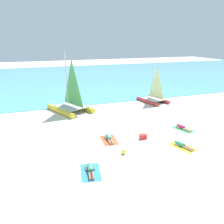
{
  "coord_description": "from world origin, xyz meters",
  "views": [
    {
      "loc": [
        -6.45,
        -12.39,
        7.34
      ],
      "look_at": [
        0.0,
        5.51,
        1.2
      ],
      "focal_mm": 36.56,
      "sensor_mm": 36.0,
      "label": 1
    }
  ],
  "objects_px": {
    "sailboat_yellow": "(71,103)",
    "beach_ball": "(124,152)",
    "sunbather_center_left": "(109,138)",
    "towel_leftmost": "(91,172)",
    "sunbather_rightmost": "(182,127)",
    "sunbather_leftmost": "(90,170)",
    "sunbather_center_right": "(182,145)",
    "towel_center_left": "(109,140)",
    "towel_rightmost": "(183,129)",
    "sailboat_red": "(154,97)",
    "cooler_box": "(143,137)",
    "towel_center_right": "(183,147)"
  },
  "relations": [
    {
      "from": "sailboat_yellow",
      "to": "beach_ball",
      "type": "height_order",
      "value": "sailboat_yellow"
    },
    {
      "from": "sailboat_yellow",
      "to": "sunbather_center_left",
      "type": "distance_m",
      "value": 8.3
    },
    {
      "from": "towel_leftmost",
      "to": "sunbather_center_left",
      "type": "height_order",
      "value": "sunbather_center_left"
    },
    {
      "from": "sailboat_yellow",
      "to": "sunbather_rightmost",
      "type": "distance_m",
      "value": 11.47
    },
    {
      "from": "sunbather_leftmost",
      "to": "sunbather_center_right",
      "type": "relative_size",
      "value": 1.01
    },
    {
      "from": "towel_center_left",
      "to": "sunbather_center_left",
      "type": "relative_size",
      "value": 1.21
    },
    {
      "from": "sunbather_center_left",
      "to": "beach_ball",
      "type": "xyz_separation_m",
      "value": [
        0.21,
        -2.46,
        0.03
      ]
    },
    {
      "from": "sunbather_center_right",
      "to": "towel_rightmost",
      "type": "relative_size",
      "value": 0.81
    },
    {
      "from": "sunbather_center_left",
      "to": "beach_ball",
      "type": "bearing_deg",
      "value": -80.43
    },
    {
      "from": "towel_rightmost",
      "to": "sunbather_rightmost",
      "type": "xyz_separation_m",
      "value": [
        -0.02,
        0.06,
        0.13
      ]
    },
    {
      "from": "towel_rightmost",
      "to": "beach_ball",
      "type": "relative_size",
      "value": 5.75
    },
    {
      "from": "sailboat_red",
      "to": "beach_ball",
      "type": "height_order",
      "value": "sailboat_red"
    },
    {
      "from": "sailboat_red",
      "to": "towel_center_left",
      "type": "xyz_separation_m",
      "value": [
        -8.6,
        -8.42,
        -0.69
      ]
    },
    {
      "from": "towel_center_left",
      "to": "sunbather_rightmost",
      "type": "relative_size",
      "value": 1.22
    },
    {
      "from": "towel_leftmost",
      "to": "sunbather_center_right",
      "type": "height_order",
      "value": "sunbather_center_right"
    },
    {
      "from": "sailboat_red",
      "to": "sunbather_leftmost",
      "type": "height_order",
      "value": "sailboat_red"
    },
    {
      "from": "sailboat_red",
      "to": "towel_leftmost",
      "type": "relative_size",
      "value": 2.46
    },
    {
      "from": "towel_leftmost",
      "to": "sunbather_leftmost",
      "type": "bearing_deg",
      "value": 79.94
    },
    {
      "from": "sailboat_red",
      "to": "sunbather_center_right",
      "type": "distance_m",
      "value": 11.93
    },
    {
      "from": "sunbather_rightmost",
      "to": "beach_ball",
      "type": "relative_size",
      "value": 4.71
    },
    {
      "from": "towel_center_left",
      "to": "sunbather_center_left",
      "type": "height_order",
      "value": "sunbather_center_left"
    },
    {
      "from": "sailboat_yellow",
      "to": "sunbather_center_left",
      "type": "xyz_separation_m",
      "value": [
        1.4,
        -8.14,
        -0.78
      ]
    },
    {
      "from": "sailboat_yellow",
      "to": "sunbather_rightmost",
      "type": "height_order",
      "value": "sailboat_yellow"
    },
    {
      "from": "sailboat_red",
      "to": "sunbather_center_right",
      "type": "bearing_deg",
      "value": -121.99
    },
    {
      "from": "towel_center_left",
      "to": "cooler_box",
      "type": "bearing_deg",
      "value": -14.39
    },
    {
      "from": "sunbather_center_left",
      "to": "sunbather_leftmost",
      "type": "bearing_deg",
      "value": -118.18
    },
    {
      "from": "towel_leftmost",
      "to": "towel_center_left",
      "type": "height_order",
      "value": "same"
    },
    {
      "from": "towel_center_left",
      "to": "cooler_box",
      "type": "xyz_separation_m",
      "value": [
        2.53,
        -0.65,
        0.17
      ]
    },
    {
      "from": "towel_center_right",
      "to": "sunbather_center_right",
      "type": "distance_m",
      "value": 0.14
    },
    {
      "from": "sunbather_center_left",
      "to": "towel_center_right",
      "type": "relative_size",
      "value": 0.82
    },
    {
      "from": "towel_center_right",
      "to": "towel_rightmost",
      "type": "distance_m",
      "value": 3.51
    },
    {
      "from": "beach_ball",
      "to": "sunbather_rightmost",
      "type": "bearing_deg",
      "value": 20.81
    },
    {
      "from": "towel_rightmost",
      "to": "towel_center_left",
      "type": "bearing_deg",
      "value": 179.77
    },
    {
      "from": "towel_leftmost",
      "to": "towel_center_left",
      "type": "xyz_separation_m",
      "value": [
        2.44,
        3.76,
        0.0
      ]
    },
    {
      "from": "sunbather_leftmost",
      "to": "cooler_box",
      "type": "bearing_deg",
      "value": 41.6
    },
    {
      "from": "sailboat_red",
      "to": "cooler_box",
      "type": "bearing_deg",
      "value": -135.8
    },
    {
      "from": "towel_center_right",
      "to": "beach_ball",
      "type": "bearing_deg",
      "value": 174.06
    },
    {
      "from": "beach_ball",
      "to": "towel_leftmost",
      "type": "bearing_deg",
      "value": -152.85
    },
    {
      "from": "sailboat_red",
      "to": "sunbather_rightmost",
      "type": "xyz_separation_m",
      "value": [
        -1.98,
        -8.38,
        -0.57
      ]
    },
    {
      "from": "sunbather_leftmost",
      "to": "sunbather_rightmost",
      "type": "bearing_deg",
      "value": 32.46
    },
    {
      "from": "sailboat_red",
      "to": "sunbather_rightmost",
      "type": "distance_m",
      "value": 8.63
    },
    {
      "from": "sunbather_center_right",
      "to": "sailboat_red",
      "type": "bearing_deg",
      "value": 52.9
    },
    {
      "from": "towel_rightmost",
      "to": "beach_ball",
      "type": "distance_m",
      "value": 6.85
    },
    {
      "from": "sunbather_center_right",
      "to": "cooler_box",
      "type": "relative_size",
      "value": 3.08
    },
    {
      "from": "sailboat_red",
      "to": "towel_center_left",
      "type": "bearing_deg",
      "value": -147.61
    },
    {
      "from": "towel_center_right",
      "to": "sunbather_center_left",
      "type": "bearing_deg",
      "value": 147.3
    },
    {
      "from": "towel_leftmost",
      "to": "towel_rightmost",
      "type": "xyz_separation_m",
      "value": [
        9.08,
        3.73,
        0.0
      ]
    },
    {
      "from": "sunbather_center_right",
      "to": "cooler_box",
      "type": "xyz_separation_m",
      "value": [
        -1.99,
        2.13,
        0.05
      ]
    },
    {
      "from": "cooler_box",
      "to": "sunbather_rightmost",
      "type": "bearing_deg",
      "value": 9.54
    },
    {
      "from": "sunbather_rightmost",
      "to": "cooler_box",
      "type": "relative_size",
      "value": 3.11
    }
  ]
}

